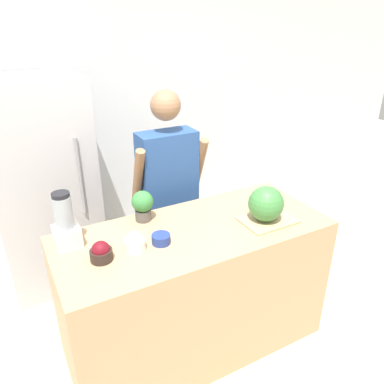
{
  "coord_description": "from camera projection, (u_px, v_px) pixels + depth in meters",
  "views": [
    {
      "loc": [
        -0.99,
        -1.43,
        2.2
      ],
      "look_at": [
        0.0,
        0.41,
        1.21
      ],
      "focal_mm": 35.0,
      "sensor_mm": 36.0,
      "label": 1
    }
  ],
  "objects": [
    {
      "name": "cutting_board",
      "position": [
        268.0,
        220.0,
        2.49
      ],
      "size": [
        0.36,
        0.26,
        0.01
      ],
      "color": "tan",
      "rests_on": "counter_island"
    },
    {
      "name": "wall_back",
      "position": [
        110.0,
        119.0,
        3.6
      ],
      "size": [
        8.0,
        0.06,
        2.6
      ],
      "color": "silver",
      "rests_on": "ground_plane"
    },
    {
      "name": "blender",
      "position": [
        65.0,
        224.0,
        2.17
      ],
      "size": [
        0.15,
        0.15,
        0.34
      ],
      "color": "silver",
      "rests_on": "counter_island"
    },
    {
      "name": "bowl_cream",
      "position": [
        135.0,
        242.0,
        2.17
      ],
      "size": [
        0.13,
        0.13,
        0.12
      ],
      "color": "white",
      "rests_on": "counter_island"
    },
    {
      "name": "watermelon",
      "position": [
        266.0,
        204.0,
        2.43
      ],
      "size": [
        0.23,
        0.23,
        0.23
      ],
      "color": "#3D7F3D",
      "rests_on": "cutting_board"
    },
    {
      "name": "bowl_small_blue",
      "position": [
        161.0,
        239.0,
        2.24
      ],
      "size": [
        0.11,
        0.11,
        0.06
      ],
      "color": "navy",
      "rests_on": "counter_island"
    },
    {
      "name": "ground_plane",
      "position": [
        221.0,
        378.0,
        2.5
      ],
      "size": [
        14.0,
        14.0,
        0.0
      ],
      "primitive_type": "plane",
      "color": "beige"
    },
    {
      "name": "refrigerator",
      "position": [
        45.0,
        187.0,
        3.14
      ],
      "size": [
        0.78,
        0.74,
        1.8
      ],
      "color": "#B7B7BC",
      "rests_on": "ground_plane"
    },
    {
      "name": "bowl_cherries",
      "position": [
        101.0,
        252.0,
        2.07
      ],
      "size": [
        0.13,
        0.13,
        0.12
      ],
      "color": "#2D231E",
      "rests_on": "counter_island"
    },
    {
      "name": "potted_plant",
      "position": [
        143.0,
        205.0,
        2.46
      ],
      "size": [
        0.14,
        0.14,
        0.21
      ],
      "color": "#514C47",
      "rests_on": "counter_island"
    },
    {
      "name": "person",
      "position": [
        168.0,
        196.0,
        3.01
      ],
      "size": [
        0.59,
        0.27,
        1.72
      ],
      "color": "#333338",
      "rests_on": "ground_plane"
    },
    {
      "name": "counter_island",
      "position": [
        195.0,
        289.0,
        2.6
      ],
      "size": [
        1.77,
        0.75,
        0.96
      ],
      "color": "tan",
      "rests_on": "ground_plane"
    }
  ]
}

